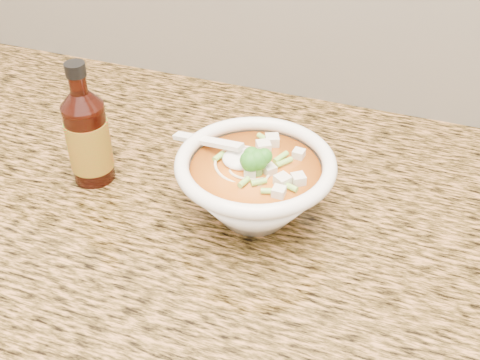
% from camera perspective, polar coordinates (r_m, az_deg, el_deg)
% --- Properties ---
extents(counter_slab, '(4.00, 0.68, 0.04)m').
position_cam_1_polar(counter_slab, '(0.79, 3.43, -4.45)').
color(counter_slab, '#AB703E').
rests_on(counter_slab, cabinet).
extents(soup_bowl, '(0.22, 0.20, 0.11)m').
position_cam_1_polar(soup_bowl, '(0.75, 1.42, -0.58)').
color(soup_bowl, white).
rests_on(soup_bowl, counter_slab).
extents(hot_sauce_bottle, '(0.07, 0.07, 0.18)m').
position_cam_1_polar(hot_sauce_bottle, '(0.83, -14.22, 3.92)').
color(hot_sauce_bottle, '#3A0E07').
rests_on(hot_sauce_bottle, counter_slab).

